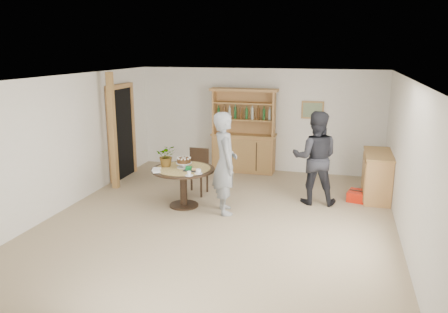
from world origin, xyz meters
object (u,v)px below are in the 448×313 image
dining_chair (197,168)px  adult_person (315,158)px  hutch (244,144)px  dining_table (183,176)px  teen_boy (225,163)px  red_suitcase (364,197)px  sideboard (377,175)px

dining_chair → adult_person: 2.43m
hutch → dining_table: 2.78m
dining_table → adult_person: (2.40, 0.85, 0.31)m
teen_boy → red_suitcase: size_ratio=2.79×
dining_table → red_suitcase: size_ratio=1.78×
sideboard → teen_boy: bearing=-150.3°
red_suitcase → hutch: bearing=164.2°
hutch → teen_boy: 2.84m
dining_table → red_suitcase: bearing=19.1°
sideboard → hutch: bearing=157.8°
dining_chair → sideboard: bearing=13.0°
hutch → teen_boy: bearing=-84.4°
dining_table → teen_boy: 0.92m
adult_person → sideboard: bearing=-157.1°
dining_table → red_suitcase: dining_table is taller
dining_table → dining_chair: size_ratio=1.27×
dining_table → dining_chair: dining_chair is taller
hutch → red_suitcase: bearing=-28.9°
sideboard → adult_person: (-1.21, -0.62, 0.44)m
dining_table → red_suitcase: (3.37, 1.17, -0.50)m
teen_boy → adult_person: bearing=-82.7°
sideboard → red_suitcase: bearing=-128.1°
adult_person → teen_boy: bearing=27.3°
dining_chair → red_suitcase: (3.37, 0.34, -0.43)m
adult_person → red_suitcase: (0.97, 0.32, -0.81)m
hutch → dining_table: (-0.57, -2.72, -0.08)m
hutch → dining_table: bearing=-101.9°
sideboard → adult_person: 1.43m
hutch → sideboard: bearing=-22.2°
sideboard → teen_boy: size_ratio=0.67×
dining_chair → teen_boy: 1.32m
hutch → dining_table: hutch is taller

